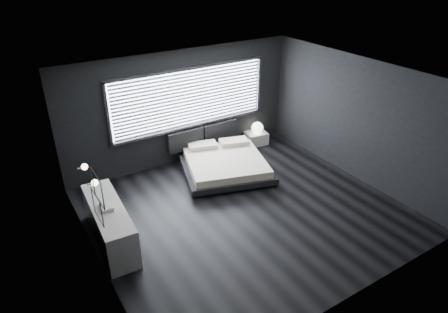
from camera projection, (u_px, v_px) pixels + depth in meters
room at (248, 151)px, 7.62m from camera, size 6.04×6.00×2.80m
window at (191, 98)px, 9.64m from camera, size 4.14×0.09×1.52m
headboard at (203, 136)px, 10.22m from camera, size 1.96×0.16×0.52m
sconce_near at (95, 183)px, 6.22m from camera, size 0.18×0.11×0.11m
sconce_far at (84, 167)px, 6.67m from camera, size 0.18×0.11×0.11m
wall_art_upper at (98, 188)px, 5.61m from camera, size 0.01×0.48×0.48m
wall_art_lower at (97, 207)px, 6.01m from camera, size 0.01×0.48×0.48m
bed at (225, 164)px, 9.59m from camera, size 2.47×2.41×0.52m
nightstand at (256, 138)px, 11.05m from camera, size 0.64×0.56×0.33m
orb_lamp at (257, 128)px, 10.87m from camera, size 0.32×0.32×0.32m
dresser at (110, 224)px, 7.26m from camera, size 0.66×1.96×0.77m
book_stack at (106, 207)px, 7.02m from camera, size 0.28×0.35×0.07m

